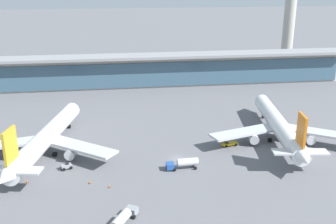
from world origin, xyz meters
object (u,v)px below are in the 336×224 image
service_truck_near_nose_blue (184,163)px  safety_cone_charlie (89,182)px  service_truck_on_taxiway_yellow (229,144)px  service_truck_at_far_stand_grey (66,166)px  control_tower (290,9)px  safety_cone_delta (27,182)px  safety_cone_bravo (109,186)px  service_truck_by_tail_red (6,144)px  airliner_centre_stand (279,126)px  service_truck_mid_apron_grey (123,218)px  airliner_left_stand (45,138)px

service_truck_near_nose_blue → safety_cone_charlie: bearing=-169.6°
service_truck_on_taxiway_yellow → service_truck_at_far_stand_grey: bearing=-169.7°
service_truck_on_taxiway_yellow → control_tower: 133.32m
control_tower → safety_cone_delta: 179.37m
service_truck_near_nose_blue → safety_cone_charlie: 25.18m
safety_cone_charlie → safety_cone_bravo: bearing=-29.4°
safety_cone_delta → service_truck_by_tail_red: bearing=114.0°
airliner_centre_stand → safety_cone_charlie: (-57.79, -19.82, -4.60)m
service_truck_by_tail_red → service_truck_on_taxiway_yellow: size_ratio=1.25×
airliner_centre_stand → service_truck_at_far_stand_grey: (-64.18, -10.93, -4.04)m
safety_cone_bravo → service_truck_near_nose_blue: bearing=20.1°
safety_cone_bravo → service_truck_at_far_stand_grey: bearing=134.1°
service_truck_at_far_stand_grey → service_truck_on_taxiway_yellow: bearing=10.3°
safety_cone_bravo → safety_cone_charlie: size_ratio=1.00×
service_truck_by_tail_red → safety_cone_delta: (9.84, -22.12, -1.39)m
airliner_centre_stand → service_truck_mid_apron_grey: (-50.08, -38.76, -3.21)m
airliner_centre_stand → service_truck_near_nose_blue: 36.56m
service_truck_at_far_stand_grey → control_tower: bearing=46.2°
airliner_centre_stand → service_truck_on_taxiway_yellow: (-16.57, -2.24, -4.11)m
service_truck_on_taxiway_yellow → safety_cone_charlie: size_ratio=9.91×
airliner_centre_stand → service_truck_mid_apron_grey: size_ratio=6.84×
service_truck_near_nose_blue → safety_cone_charlie: (-24.73, -4.53, -1.39)m
airliner_centre_stand → control_tower: (50.64, 108.61, 27.01)m
service_truck_near_nose_blue → service_truck_mid_apron_grey: bearing=-125.9°
service_truck_at_far_stand_grey → safety_cone_delta: 11.03m
safety_cone_charlie → control_tower: bearing=49.8°
airliner_left_stand → airliner_centre_stand: size_ratio=0.99×
service_truck_near_nose_blue → control_tower: (83.70, 123.89, 30.22)m
service_truck_mid_apron_grey → service_truck_by_tail_red: size_ratio=0.99×
airliner_left_stand → service_truck_at_far_stand_grey: size_ratio=17.55×
control_tower → safety_cone_bravo: 170.09m
service_truck_near_nose_blue → service_truck_at_far_stand_grey: 31.43m
service_truck_at_far_stand_grey → safety_cone_charlie: (6.39, -8.89, -0.56)m
service_truck_by_tail_red → safety_cone_bravo: size_ratio=12.40×
service_truck_near_nose_blue → safety_cone_delta: (-40.17, -1.93, -1.39)m
service_truck_on_taxiway_yellow → safety_cone_delta: (-56.66, -14.97, -0.49)m
service_truck_mid_apron_grey → service_truck_by_tail_red: (-33.00, 43.68, 0.00)m
service_truck_on_taxiway_yellow → safety_cone_bravo: bearing=-150.8°
airliner_centre_stand → service_truck_mid_apron_grey: bearing=-142.3°
airliner_centre_stand → control_tower: control_tower is taller
service_truck_at_far_stand_grey → control_tower: 168.64m
airliner_centre_stand → service_truck_on_taxiway_yellow: 17.22m
airliner_centre_stand → service_truck_at_far_stand_grey: bearing=-170.3°
service_truck_on_taxiway_yellow → safety_cone_delta: service_truck_on_taxiway_yellow is taller
safety_cone_charlie → service_truck_on_taxiway_yellow: bearing=23.1°
airliner_centre_stand → service_truck_by_tail_red: (-83.08, 4.92, -3.21)m
airliner_left_stand → service_truck_on_taxiway_yellow: bearing=-2.3°
airliner_left_stand → service_truck_by_tail_red: airliner_left_stand is taller
airliner_centre_stand → safety_cone_delta: (-73.24, -17.21, -4.60)m
control_tower → safety_cone_bravo: control_tower is taller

